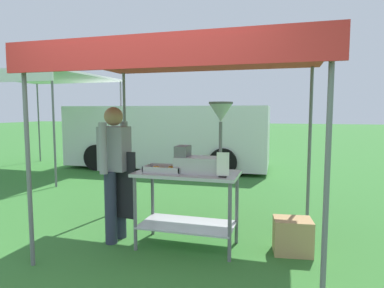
{
  "coord_description": "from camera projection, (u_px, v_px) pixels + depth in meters",
  "views": [
    {
      "loc": [
        1.27,
        -2.23,
        1.56
      ],
      "look_at": [
        0.2,
        1.54,
        1.17
      ],
      "focal_mm": 31.22,
      "sensor_mm": 36.0,
      "label": 1
    }
  ],
  "objects": [
    {
      "name": "ground_plane",
      "position": [
        233.0,
        173.0,
        8.38
      ],
      "size": [
        70.0,
        70.0,
        0.0
      ],
      "primitive_type": "plane",
      "color": "#33702D"
    },
    {
      "name": "stall_canopy",
      "position": [
        190.0,
        62.0,
        3.75
      ],
      "size": [
        2.96,
        2.26,
        2.2
      ],
      "color": "slate",
      "rests_on": "ground"
    },
    {
      "name": "donut_cart",
      "position": [
        187.0,
        193.0,
        3.8
      ],
      "size": [
        1.17,
        0.61,
        0.87
      ],
      "color": "#B7B7BC",
      "rests_on": "ground"
    },
    {
      "name": "donut_tray",
      "position": [
        165.0,
        170.0,
        3.79
      ],
      "size": [
        0.44,
        0.28,
        0.07
      ],
      "color": "#B7B7BC",
      "rests_on": "donut_cart"
    },
    {
      "name": "donut_fryer",
      "position": [
        205.0,
        149.0,
        3.68
      ],
      "size": [
        0.63,
        0.28,
        0.79
      ],
      "color": "#B7B7BC",
      "rests_on": "donut_cart"
    },
    {
      "name": "menu_sign",
      "position": [
        223.0,
        167.0,
        3.46
      ],
      "size": [
        0.13,
        0.05,
        0.26
      ],
      "color": "black",
      "rests_on": "donut_cart"
    },
    {
      "name": "vendor",
      "position": [
        115.0,
        167.0,
        3.96
      ],
      "size": [
        0.46,
        0.54,
        1.61
      ],
      "color": "#2D3347",
      "rests_on": "ground"
    },
    {
      "name": "supply_crate",
      "position": [
        293.0,
        236.0,
        3.67
      ],
      "size": [
        0.44,
        0.36,
        0.39
      ],
      "color": "tan",
      "rests_on": "ground"
    },
    {
      "name": "van_white",
      "position": [
        168.0,
        136.0,
        9.26
      ],
      "size": [
        5.47,
        2.2,
        1.69
      ],
      "color": "white",
      "rests_on": "ground"
    },
    {
      "name": "neighbour_tent",
      "position": [
        41.0,
        79.0,
        8.41
      ],
      "size": [
        3.04,
        3.09,
        2.44
      ],
      "color": "slate",
      "rests_on": "ground"
    }
  ]
}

